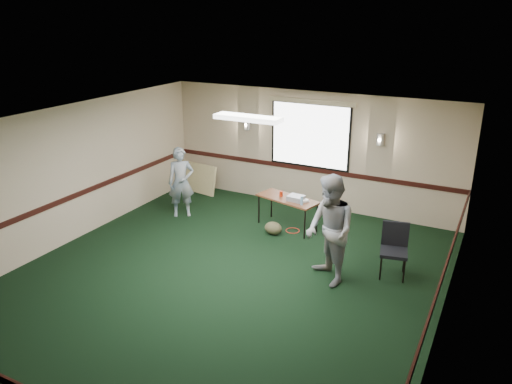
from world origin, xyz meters
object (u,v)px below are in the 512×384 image
at_px(folding_table, 288,200).
at_px(conference_chair, 394,245).
at_px(projector, 296,198).
at_px(person_left, 181,182).
at_px(person_right, 330,231).

xyz_separation_m(folding_table, conference_chair, (2.45, -0.98, -0.07)).
bearing_deg(conference_chair, projector, 145.93).
bearing_deg(conference_chair, folding_table, 146.54).
relative_size(conference_chair, person_left, 0.60).
bearing_deg(person_right, conference_chair, 84.53).
relative_size(conference_chair, person_right, 0.50).
bearing_deg(projector, person_left, -166.05).
xyz_separation_m(folding_table, person_left, (-2.38, -0.46, 0.17)).
bearing_deg(conference_chair, person_right, -151.88).
bearing_deg(folding_table, person_right, -34.57).
distance_m(person_left, person_right, 4.11).
relative_size(folding_table, projector, 4.42).
distance_m(folding_table, projector, 0.24).
height_order(projector, person_right, person_right).
xyz_separation_m(folding_table, person_right, (1.53, -1.75, 0.33)).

